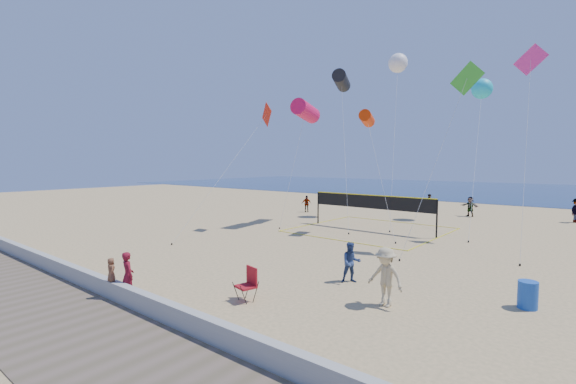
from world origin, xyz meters
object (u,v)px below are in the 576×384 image
Objects in this scene: camp_chair at (249,282)px; trash_barrel at (528,295)px; woman at (128,275)px; volleyball_net at (371,206)px.

trash_barrel is (7.32, 4.96, -0.20)m from camp_chair.
camp_chair is 8.85m from trash_barrel.
camp_chair is at bearing -145.87° from trash_barrel.
woman is 1.29× the size of camp_chair.
trash_barrel is 0.09× the size of volleyball_net.
woman is 17.14m from volleyball_net.
woman is 0.17× the size of volleyball_net.
woman is at bearing -130.02° from camp_chair.
camp_chair reaches higher than trash_barrel.
trash_barrel is at bearing 47.91° from camp_chair.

